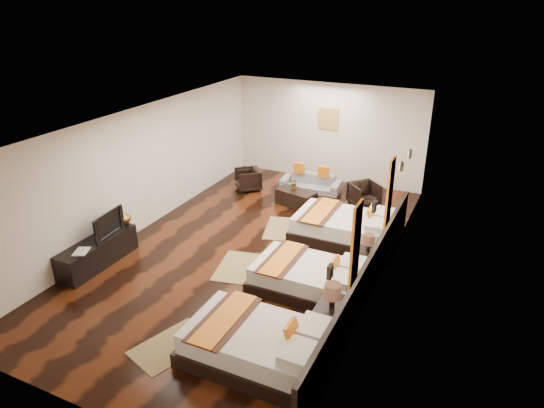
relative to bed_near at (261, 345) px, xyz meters
The scene contains 30 objects.
floor 3.40m from the bed_near, 120.04° to the left, with size 5.50×9.50×0.01m, color black.
ceiling 4.22m from the bed_near, 120.04° to the left, with size 5.50×9.50×0.01m, color white.
back_wall 7.95m from the bed_near, 102.46° to the left, with size 5.50×0.01×2.80m, color silver.
left_wall 5.44m from the bed_near, 146.57° to the left, with size 0.01×9.50×2.80m, color silver.
right_wall 3.31m from the bed_near, 70.29° to the left, with size 0.01×9.50×2.80m, color silver.
headboard_panel 2.37m from the bed_near, 64.65° to the left, with size 0.08×6.60×0.90m, color black.
bed_near is the anchor object (origin of this frame).
bed_mid 2.06m from the bed_near, 90.05° to the left, with size 2.08×1.31×0.79m.
bed_far 4.26m from the bed_near, 89.99° to the left, with size 2.27×1.43×0.87m.
nightstand_a 1.23m from the bed_near, 52.71° to the left, with size 0.49×0.49×0.97m.
nightstand_b 3.24m from the bed_near, 76.69° to the left, with size 0.41×0.41×0.80m.
jute_mat_near 1.47m from the bed_near, 167.86° to the right, with size 0.75×1.20×0.01m, color olive.
jute_mat_mid 2.74m from the bed_near, 126.45° to the left, with size 0.75×1.20×0.01m, color olive.
jute_mat_far 4.42m from the bed_near, 110.06° to the left, with size 0.75×1.20×0.01m, color olive.
tv_console 4.34m from the bed_near, 165.27° to the left, with size 0.50×1.80×0.55m, color black.
tv 4.40m from the bed_near, 161.77° to the left, with size 0.89×0.12×0.51m, color black.
book 4.25m from the bed_near, behind, with size 0.25×0.34×0.03m, color black.
figurine 4.63m from the bed_near, 155.48° to the left, with size 0.33×0.33×0.34m, color brown.
sofa 6.82m from the bed_near, 104.86° to the left, with size 1.62×0.63×0.47m, color gray.
armchair_left 6.85m from the bed_near, 119.44° to the left, with size 0.64×0.65×0.60m, color black.
armchair_right 6.25m from the bed_near, 91.48° to the left, with size 0.66×0.68×0.62m, color black.
coffee_table 5.82m from the bed_near, 107.52° to the left, with size 1.00×0.50×0.40m, color black.
table_plant 5.92m from the bed_near, 108.20° to the left, with size 0.26×0.22×0.28m, color #2E5A1E.
orange_panel_a 2.03m from the bed_near, 45.12° to the left, with size 0.04×0.40×1.30m, color #D86014.
orange_panel_b 3.68m from the bed_near, 72.31° to the left, with size 0.04×0.40×1.30m, color #D86014.
sconce_near 1.86m from the bed_near, ahead, with size 0.07×0.12×0.18m.
sconce_mid 2.83m from the bed_near, 64.77° to the left, with size 0.07×0.12×0.18m.
sconce_far 4.72m from the bed_near, 76.93° to the left, with size 0.07×0.12×0.18m.
sconce_lounge 5.56m from the bed_near, 79.12° to the left, with size 0.07×0.12×0.18m.
gold_artwork 8.00m from the bed_near, 102.49° to the left, with size 0.60×0.04×0.60m, color #AD873F.
Camera 1 is at (4.27, -8.00, 5.05)m, focal length 31.96 mm.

